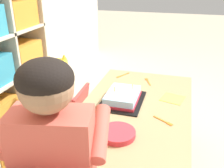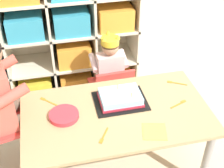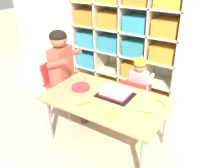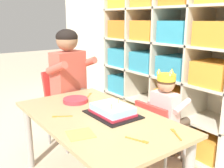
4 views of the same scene
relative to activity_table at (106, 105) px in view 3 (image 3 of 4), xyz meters
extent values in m
plane|color=beige|center=(0.00, 0.00, -0.47)|extent=(16.00, 16.00, 0.00)
cube|color=beige|center=(-0.35, 1.22, 0.32)|extent=(1.52, 0.01, 1.59)
cube|color=beige|center=(-1.10, 1.02, 0.32)|extent=(0.02, 0.39, 1.59)
cube|color=beige|center=(-0.72, 1.02, 0.32)|extent=(0.02, 0.39, 1.59)
cube|color=beige|center=(-0.35, 1.02, 0.32)|extent=(0.02, 0.39, 1.59)
cube|color=beige|center=(0.03, 1.02, 0.32)|extent=(0.02, 0.39, 1.59)
cube|color=beige|center=(0.40, 1.02, 0.32)|extent=(0.02, 0.39, 1.59)
cube|color=beige|center=(-0.35, 1.02, -0.46)|extent=(1.52, 0.39, 0.02)
cube|color=beige|center=(-0.35, 1.02, -0.15)|extent=(1.52, 0.39, 0.02)
cube|color=beige|center=(-0.35, 1.02, 0.17)|extent=(1.52, 0.39, 0.02)
cube|color=beige|center=(-0.35, 1.02, 0.48)|extent=(1.52, 0.39, 0.02)
cube|color=beige|center=(-0.35, 1.02, 0.79)|extent=(1.52, 0.39, 0.02)
cube|color=yellow|center=(-0.53, 1.01, -0.35)|extent=(0.29, 0.31, 0.19)
cube|color=orange|center=(-0.16, 1.01, -0.35)|extent=(0.29, 0.31, 0.19)
cube|color=orange|center=(0.22, 1.01, -0.35)|extent=(0.29, 0.31, 0.19)
cube|color=teal|center=(-0.91, 1.01, -0.04)|extent=(0.29, 0.31, 0.19)
cube|color=orange|center=(-0.16, 1.01, -0.04)|extent=(0.29, 0.31, 0.19)
cube|color=teal|center=(-0.91, 1.01, 0.27)|extent=(0.29, 0.31, 0.19)
cube|color=teal|center=(-0.53, 1.01, 0.27)|extent=(0.29, 0.31, 0.19)
cube|color=teal|center=(-0.16, 1.01, 0.27)|extent=(0.29, 0.31, 0.19)
cube|color=orange|center=(0.22, 1.01, 0.27)|extent=(0.29, 0.31, 0.19)
cube|color=orange|center=(-0.91, 1.01, 0.59)|extent=(0.29, 0.31, 0.19)
cube|color=orange|center=(-0.53, 1.01, 0.59)|extent=(0.29, 0.31, 0.19)
cube|color=teal|center=(-0.16, 1.01, 0.59)|extent=(0.29, 0.31, 0.19)
cube|color=orange|center=(0.22, 1.01, 0.59)|extent=(0.29, 0.31, 0.19)
cube|color=tan|center=(0.00, 0.00, 0.07)|extent=(1.21, 0.69, 0.02)
cylinder|color=#9E9993|center=(-0.55, -0.28, -0.21)|extent=(0.05, 0.05, 0.52)
cylinder|color=#9E9993|center=(0.55, -0.28, -0.21)|extent=(0.05, 0.05, 0.52)
cylinder|color=#9E9993|center=(-0.55, 0.28, -0.21)|extent=(0.05, 0.05, 0.52)
cylinder|color=#9E9993|center=(0.55, 0.28, -0.21)|extent=(0.05, 0.05, 0.52)
cube|color=red|center=(0.09, 0.56, -0.14)|extent=(0.34, 0.31, 0.03)
cube|color=red|center=(0.09, 0.42, -0.02)|extent=(0.30, 0.07, 0.23)
cylinder|color=gray|center=(0.22, 0.68, -0.31)|extent=(0.02, 0.02, 0.31)
cylinder|color=gray|center=(-0.05, 0.67, -0.31)|extent=(0.02, 0.02, 0.31)
cylinder|color=gray|center=(0.23, 0.45, -0.31)|extent=(0.02, 0.02, 0.31)
cylinder|color=gray|center=(-0.04, 0.44, -0.31)|extent=(0.02, 0.02, 0.31)
cube|color=beige|center=(0.09, 0.57, 0.01)|extent=(0.21, 0.12, 0.29)
sphere|color=tan|center=(0.09, 0.57, 0.23)|extent=(0.13, 0.13, 0.13)
ellipsoid|color=#472D19|center=(0.09, 0.57, 0.25)|extent=(0.14, 0.14, 0.10)
cylinder|color=yellow|center=(0.09, 0.57, 0.28)|extent=(0.14, 0.14, 0.05)
cone|color=yellow|center=(0.08, 0.63, 0.32)|extent=(0.04, 0.04, 0.04)
cone|color=yellow|center=(0.14, 0.54, 0.32)|extent=(0.04, 0.04, 0.04)
cone|color=yellow|center=(0.03, 0.54, 0.32)|extent=(0.04, 0.04, 0.04)
cylinder|color=brown|center=(0.14, 0.68, -0.11)|extent=(0.08, 0.21, 0.07)
cylinder|color=brown|center=(0.02, 0.67, -0.11)|extent=(0.08, 0.21, 0.07)
cylinder|color=brown|center=(0.14, 0.78, -0.30)|extent=(0.06, 0.06, 0.33)
cylinder|color=brown|center=(0.01, 0.78, -0.30)|extent=(0.06, 0.06, 0.33)
cylinder|color=beige|center=(0.21, 0.62, 0.08)|extent=(0.05, 0.18, 0.10)
cylinder|color=beige|center=(-0.04, 0.61, 0.08)|extent=(0.05, 0.18, 0.10)
cube|color=red|center=(-0.73, 0.17, -0.01)|extent=(0.40, 0.43, 0.03)
cube|color=red|center=(-0.88, 0.14, 0.12)|extent=(0.13, 0.34, 0.23)
cylinder|color=gray|center=(-0.56, 0.05, -0.25)|extent=(0.02, 0.02, 0.44)
cylinder|color=gray|center=(-0.63, 0.35, -0.25)|extent=(0.02, 0.02, 0.44)
cylinder|color=gray|center=(-0.83, -0.01, -0.25)|extent=(0.02, 0.02, 0.44)
cylinder|color=gray|center=(-0.89, 0.30, -0.25)|extent=(0.02, 0.02, 0.44)
cube|color=#D15647|center=(-0.73, 0.17, 0.21)|extent=(0.22, 0.33, 0.42)
sphere|color=#997051|center=(-0.73, 0.17, 0.52)|extent=(0.19, 0.19, 0.19)
ellipsoid|color=black|center=(-0.73, 0.17, 0.54)|extent=(0.19, 0.19, 0.14)
cylinder|color=brown|center=(-0.56, 0.12, 0.03)|extent=(0.31, 0.16, 0.10)
cylinder|color=brown|center=(-0.60, 0.29, 0.03)|extent=(0.31, 0.16, 0.10)
cylinder|color=brown|center=(-0.41, 0.15, -0.24)|extent=(0.08, 0.08, 0.46)
cylinder|color=brown|center=(-0.45, 0.32, -0.24)|extent=(0.08, 0.08, 0.46)
cylinder|color=#D15647|center=(-0.63, 0.02, 0.30)|extent=(0.26, 0.11, 0.14)
cylinder|color=#D15647|center=(-0.70, 0.35, 0.30)|extent=(0.26, 0.11, 0.14)
cube|color=black|center=(0.05, 0.10, 0.08)|extent=(0.35, 0.26, 0.01)
cube|color=#9ED1EF|center=(0.05, 0.10, 0.12)|extent=(0.27, 0.19, 0.06)
cube|color=red|center=(0.05, 0.10, 0.09)|extent=(0.28, 0.21, 0.02)
cylinder|color=#EFCC4C|center=(0.04, 0.15, 0.16)|extent=(0.01, 0.01, 0.04)
cylinder|color=#EFCC4C|center=(0.11, 0.05, 0.16)|extent=(0.01, 0.01, 0.04)
cylinder|color=#DB333D|center=(-0.33, 0.03, 0.09)|extent=(0.19, 0.19, 0.03)
cube|color=#F4DB4C|center=(0.18, -0.22, 0.08)|extent=(0.17, 0.17, 0.00)
cube|color=orange|center=(-0.11, -0.17, 0.08)|extent=(0.06, 0.09, 0.00)
cube|color=orange|center=(-0.15, -0.23, 0.08)|extent=(0.04, 0.04, 0.00)
cube|color=orange|center=(0.40, -0.03, 0.08)|extent=(0.09, 0.04, 0.00)
cube|color=orange|center=(0.46, 0.00, 0.08)|extent=(0.04, 0.03, 0.00)
cube|color=orange|center=(0.52, 0.19, 0.08)|extent=(0.10, 0.06, 0.00)
cube|color=orange|center=(0.45, 0.23, 0.08)|extent=(0.04, 0.03, 0.00)
cube|color=orange|center=(-0.40, 0.19, 0.08)|extent=(0.08, 0.08, 0.00)
cube|color=orange|center=(-0.46, 0.24, 0.08)|extent=(0.04, 0.04, 0.00)
camera|label=1|loc=(-1.39, -0.25, 0.86)|focal=40.47mm
camera|label=2|loc=(-0.37, -1.49, 1.46)|focal=51.25mm
camera|label=3|loc=(1.02, -1.55, 1.24)|focal=35.82mm
camera|label=4|loc=(1.33, -0.85, 0.70)|focal=40.91mm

